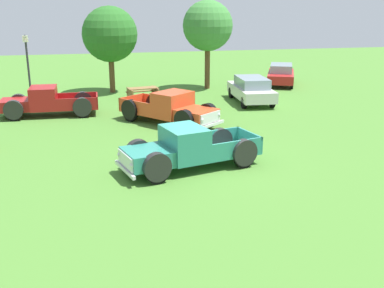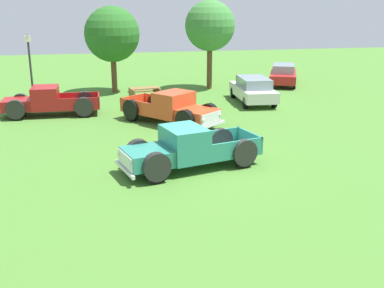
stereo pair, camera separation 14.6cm
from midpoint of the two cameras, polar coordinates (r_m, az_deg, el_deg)
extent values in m
plane|color=#477A2D|center=(17.38, 1.73, -2.26)|extent=(80.00, 80.00, 0.00)
cube|color=#2D8475|center=(15.94, -5.31, -1.62)|extent=(1.86, 1.87, 0.56)
cube|color=silver|center=(15.69, -7.97, -2.02)|extent=(0.41, 1.36, 0.47)
sphere|color=silver|center=(15.14, -7.15, -2.60)|extent=(0.20, 0.20, 0.20)
sphere|color=silver|center=(16.25, -8.61, -1.27)|extent=(0.20, 0.20, 0.20)
cube|color=#2D8475|center=(16.38, -0.70, 0.09)|extent=(1.70, 1.97, 1.17)
cube|color=#8C9EA8|center=(16.06, -2.70, 0.68)|extent=(0.40, 1.43, 0.51)
cube|color=#2D8475|center=(17.32, 4.46, -0.85)|extent=(2.49, 2.18, 0.10)
cube|color=#2D8475|center=(16.57, 5.91, -0.53)|extent=(2.09, 0.61, 0.56)
cube|color=#2D8475|center=(17.89, 3.16, 0.87)|extent=(2.09, 0.61, 0.56)
cube|color=#2D8475|center=(17.75, 7.33, 0.62)|extent=(0.50, 1.66, 0.56)
cylinder|color=black|center=(15.28, -4.11, -3.54)|extent=(0.80, 0.41, 0.77)
cylinder|color=#B7B7BC|center=(15.27, -4.10, -3.55)|extent=(0.36, 0.31, 0.31)
cylinder|color=black|center=(15.22, -4.13, -2.85)|extent=(1.02, 0.52, 0.97)
cylinder|color=black|center=(16.78, -6.34, -1.68)|extent=(0.80, 0.41, 0.77)
cylinder|color=#B7B7BC|center=(16.79, -6.35, -1.67)|extent=(0.36, 0.31, 0.31)
cylinder|color=black|center=(16.72, -6.36, -1.05)|extent=(1.02, 0.52, 0.97)
cylinder|color=black|center=(16.78, 6.69, -1.70)|extent=(0.80, 0.41, 0.77)
cylinder|color=#B7B7BC|center=(16.77, 6.70, -1.71)|extent=(0.36, 0.31, 0.31)
cylinder|color=black|center=(16.72, 6.71, -1.06)|extent=(1.02, 0.52, 0.97)
cylinder|color=black|center=(18.16, 3.77, -0.15)|extent=(0.80, 0.41, 0.77)
cylinder|color=#B7B7BC|center=(18.17, 3.76, -0.14)|extent=(0.36, 0.31, 0.31)
cylinder|color=black|center=(18.10, 3.78, 0.44)|extent=(1.02, 0.52, 0.97)
cube|color=silver|center=(15.79, -8.06, -3.13)|extent=(0.56, 1.82, 0.12)
cube|color=#D14723|center=(21.66, 0.87, 3.57)|extent=(2.24, 2.24, 0.58)
cube|color=silver|center=(21.18, 2.59, 3.24)|extent=(1.17, 0.95, 0.49)
sphere|color=silver|center=(21.68, 3.58, 3.64)|extent=(0.21, 0.21, 0.21)
sphere|color=silver|center=(20.69, 1.47, 3.00)|extent=(0.21, 0.21, 0.21)
cube|color=#D14723|center=(22.52, -2.07, 4.92)|extent=(2.24, 2.17, 1.22)
cube|color=#8C9EA8|center=(22.05, -0.82, 5.37)|extent=(1.22, 0.98, 0.53)
cube|color=#D14723|center=(23.85, -5.29, 4.18)|extent=(2.76, 2.84, 0.11)
cube|color=#D14723|center=(24.36, -3.92, 5.32)|extent=(1.45, 1.79, 0.58)
cube|color=#D14723|center=(23.20, -6.78, 4.64)|extent=(1.45, 1.79, 0.58)
cube|color=#D14723|center=(24.52, -7.10, 5.30)|extent=(1.44, 1.16, 0.58)
cylinder|color=black|center=(22.41, 2.29, 3.26)|extent=(0.68, 0.77, 0.80)
cylinder|color=#B7B7BC|center=(22.42, 2.31, 3.26)|extent=(0.40, 0.41, 0.32)
cylinder|color=black|center=(22.36, 2.30, 3.76)|extent=(0.86, 0.98, 1.01)
cylinder|color=black|center=(21.07, -0.64, 2.37)|extent=(0.68, 0.77, 0.80)
cylinder|color=#B7B7BC|center=(21.06, -0.66, 2.37)|extent=(0.40, 0.41, 0.32)
cylinder|color=black|center=(21.02, -0.65, 2.91)|extent=(0.86, 0.98, 1.01)
cylinder|color=black|center=(24.66, -4.27, 4.51)|extent=(0.68, 0.77, 0.80)
cylinder|color=#B7B7BC|center=(24.66, -4.26, 4.51)|extent=(0.40, 0.41, 0.32)
cylinder|color=black|center=(24.61, -4.28, 4.97)|extent=(0.86, 0.98, 1.01)
cylinder|color=black|center=(23.44, -7.28, 3.76)|extent=(0.68, 0.77, 0.80)
cylinder|color=#B7B7BC|center=(23.44, -7.30, 3.75)|extent=(0.40, 0.41, 0.32)
cylinder|color=black|center=(23.40, -7.30, 4.24)|extent=(0.86, 0.98, 1.01)
cube|color=silver|center=(21.23, 2.67, 2.36)|extent=(1.58, 1.28, 0.13)
cube|color=maroon|center=(25.77, -20.55, 4.61)|extent=(1.54, 1.56, 0.56)
cube|color=silver|center=(25.91, -22.25, 4.48)|extent=(0.09, 1.38, 0.47)
sphere|color=silver|center=(25.31, -22.46, 4.25)|extent=(0.20, 0.20, 0.20)
sphere|color=silver|center=(26.49, -21.97, 4.83)|extent=(0.20, 0.20, 0.20)
cube|color=maroon|center=(25.51, -17.49, 5.48)|extent=(1.34, 1.71, 1.16)
cube|color=#8C9EA8|center=(25.54, -18.91, 5.95)|extent=(0.07, 1.46, 0.51)
cube|color=maroon|center=(25.47, -13.54, 4.56)|extent=(2.15, 1.73, 0.10)
cube|color=maroon|center=(24.62, -13.66, 4.91)|extent=(2.12, 0.12, 0.56)
cube|color=maroon|center=(26.19, -13.53, 5.64)|extent=(2.12, 0.12, 0.56)
cube|color=maroon|center=(25.38, -11.28, 5.42)|extent=(0.11, 1.69, 0.56)
cylinder|color=black|center=(25.01, -20.78, 3.57)|extent=(0.77, 0.24, 0.77)
cylinder|color=#B7B7BC|center=(25.00, -20.79, 3.57)|extent=(0.31, 0.25, 0.31)
cylinder|color=black|center=(24.97, -20.83, 4.00)|extent=(0.97, 0.30, 0.97)
cylinder|color=black|center=(26.64, -20.21, 4.41)|extent=(0.77, 0.24, 0.77)
cylinder|color=#B7B7BC|center=(26.65, -20.21, 4.42)|extent=(0.31, 0.25, 0.31)
cylinder|color=black|center=(26.61, -20.26, 4.82)|extent=(0.97, 0.30, 0.97)
cylinder|color=black|center=(24.64, -13.01, 4.07)|extent=(0.77, 0.24, 0.77)
cylinder|color=#B7B7BC|center=(24.63, -13.01, 4.06)|extent=(0.31, 0.25, 0.31)
cylinder|color=black|center=(24.60, -13.04, 4.51)|extent=(0.97, 0.30, 0.97)
cylinder|color=black|center=(26.30, -12.91, 4.88)|extent=(0.77, 0.24, 0.77)
cylinder|color=#B7B7BC|center=(26.31, -12.91, 4.89)|extent=(0.31, 0.25, 0.31)
cylinder|color=black|center=(26.26, -12.94, 5.29)|extent=(0.97, 0.30, 0.97)
cube|color=silver|center=(25.99, -22.26, 3.80)|extent=(0.13, 1.84, 0.12)
cube|color=silver|center=(27.93, 7.65, 6.40)|extent=(2.16, 4.68, 0.62)
cube|color=#7F939E|center=(27.68, 7.79, 7.55)|extent=(1.73, 2.65, 0.57)
cylinder|color=black|center=(29.25, 5.24, 6.35)|extent=(0.25, 0.68, 0.66)
cylinder|color=black|center=(29.68, 8.37, 6.39)|extent=(0.25, 0.68, 0.66)
cylinder|color=black|center=(26.30, 6.79, 5.08)|extent=(0.25, 0.68, 0.66)
cylinder|color=black|center=(26.78, 10.24, 5.14)|extent=(0.25, 0.68, 0.66)
cube|color=#B21E1E|center=(34.38, 11.31, 8.18)|extent=(3.42, 4.74, 0.60)
cube|color=#7F939E|center=(34.44, 11.37, 9.16)|extent=(2.37, 2.86, 0.55)
cylinder|color=black|center=(32.95, 12.63, 7.20)|extent=(0.44, 0.66, 0.64)
cylinder|color=black|center=(32.97, 9.84, 7.37)|extent=(0.44, 0.66, 0.64)
cylinder|color=black|center=(35.90, 12.61, 7.99)|extent=(0.44, 0.66, 0.64)
cylinder|color=black|center=(35.91, 10.05, 8.14)|extent=(0.44, 0.66, 0.64)
cube|color=#2D2D33|center=(29.12, -18.79, 5.04)|extent=(0.36, 0.36, 0.25)
cylinder|color=#2D2D33|center=(28.83, -19.13, 8.52)|extent=(0.12, 0.12, 3.33)
cube|color=#F2EACC|center=(28.64, -19.50, 12.17)|extent=(0.28, 0.28, 0.36)
cone|color=#2D2D33|center=(28.63, -19.53, 12.53)|extent=(0.32, 0.32, 0.14)
cube|color=olive|center=(28.47, -5.73, 6.89)|extent=(1.91, 1.08, 0.06)
cube|color=olive|center=(27.95, -5.37, 6.09)|extent=(1.82, 0.57, 0.05)
cube|color=olive|center=(29.09, -6.03, 6.50)|extent=(1.82, 0.57, 0.05)
cube|color=olive|center=(28.34, -7.27, 6.02)|extent=(0.30, 1.39, 0.75)
cube|color=olive|center=(28.75, -4.16, 6.27)|extent=(0.30, 1.39, 0.75)
cylinder|color=brown|center=(32.26, 2.30, 9.50)|extent=(0.36, 0.36, 2.98)
sphere|color=#3D7F38|center=(32.01, 2.36, 14.39)|extent=(3.37, 3.37, 3.37)
cylinder|color=brown|center=(31.29, -9.47, 8.55)|extent=(0.36, 0.36, 2.45)
sphere|color=#286623|center=(31.02, -9.70, 13.23)|extent=(3.56, 3.56, 3.56)
camera|label=1|loc=(0.07, -89.75, 0.08)|focal=43.19mm
camera|label=2|loc=(0.07, 90.25, -0.08)|focal=43.19mm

